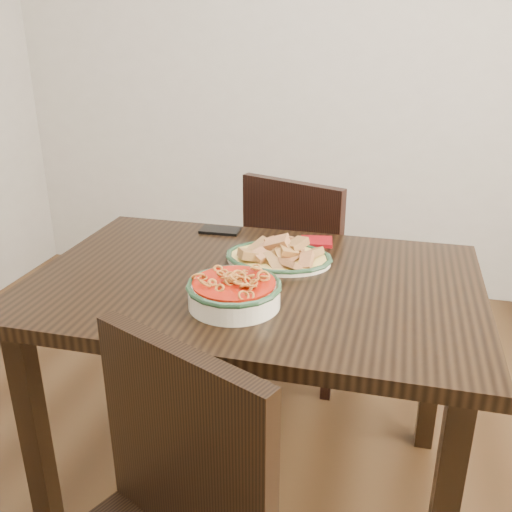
% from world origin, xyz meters
% --- Properties ---
extents(floor, '(3.50, 3.50, 0.00)m').
position_xyz_m(floor, '(0.00, 0.00, 0.00)').
color(floor, '#362111').
rests_on(floor, ground).
extents(wall_back, '(3.50, 0.10, 2.60)m').
position_xyz_m(wall_back, '(0.00, 1.75, 1.30)').
color(wall_back, beige).
rests_on(wall_back, ground).
extents(dining_table, '(1.27, 0.85, 0.75)m').
position_xyz_m(dining_table, '(0.04, 0.10, 0.66)').
color(dining_table, black).
rests_on(dining_table, ground).
extents(chair_far, '(0.54, 0.54, 0.89)m').
position_xyz_m(chair_far, '(0.08, 0.77, 0.50)').
color(chair_far, black).
rests_on(chair_far, ground).
extents(fish_plate, '(0.32, 0.25, 0.11)m').
position_xyz_m(fish_plate, '(0.08, 0.24, 0.79)').
color(fish_plate, '#F2EACC').
rests_on(fish_plate, dining_table).
extents(noodle_bowl, '(0.25, 0.25, 0.08)m').
position_xyz_m(noodle_bowl, '(0.03, -0.08, 0.79)').
color(noodle_bowl, '#F2E9CC').
rests_on(noodle_bowl, dining_table).
extents(smartphone, '(0.14, 0.08, 0.01)m').
position_xyz_m(smartphone, '(-0.17, 0.45, 0.76)').
color(smartphone, black).
rests_on(smartphone, dining_table).
extents(napkin, '(0.11, 0.10, 0.01)m').
position_xyz_m(napkin, '(0.17, 0.42, 0.76)').
color(napkin, maroon).
rests_on(napkin, dining_table).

